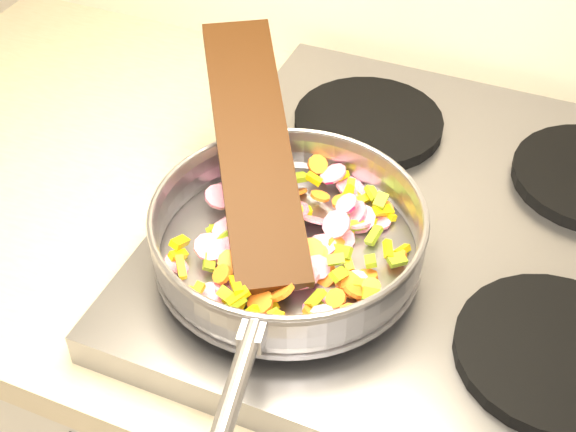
% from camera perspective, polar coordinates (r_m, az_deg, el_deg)
% --- Properties ---
extents(cooktop, '(0.60, 0.60, 0.04)m').
position_cam_1_polar(cooktop, '(0.92, 11.05, -1.56)').
color(cooktop, '#939399').
rests_on(cooktop, counter_top).
extents(grate_fl, '(0.19, 0.19, 0.02)m').
position_cam_1_polar(grate_fl, '(0.83, -0.45, -3.76)').
color(grate_fl, black).
rests_on(grate_fl, cooktop).
extents(grate_fr, '(0.19, 0.19, 0.02)m').
position_cam_1_polar(grate_fr, '(0.80, 18.47, -9.21)').
color(grate_fr, black).
rests_on(grate_fr, cooktop).
extents(grate_bl, '(0.19, 0.19, 0.02)m').
position_cam_1_polar(grate_bl, '(1.03, 5.73, 6.64)').
color(grate_bl, black).
rests_on(grate_bl, cooktop).
extents(saute_pan, '(0.32, 0.49, 0.06)m').
position_cam_1_polar(saute_pan, '(0.81, -0.04, -1.17)').
color(saute_pan, '#9E9EA5').
rests_on(saute_pan, grate_fl).
extents(vegetable_heap, '(0.24, 0.27, 0.05)m').
position_cam_1_polar(vegetable_heap, '(0.82, 0.56, -2.24)').
color(vegetable_heap, orange).
rests_on(vegetable_heap, saute_pan).
extents(wooden_spatula, '(0.24, 0.32, 0.12)m').
position_cam_1_polar(wooden_spatula, '(0.85, -2.48, 5.03)').
color(wooden_spatula, black).
rests_on(wooden_spatula, saute_pan).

